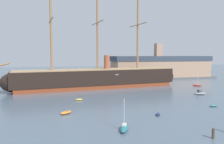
{
  "coord_description": "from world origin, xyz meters",
  "views": [
    {
      "loc": [
        -20.01,
        -20.59,
        12.04
      ],
      "look_at": [
        -4.27,
        40.75,
        6.9
      ],
      "focal_mm": 35.17,
      "sensor_mm": 36.0,
      "label": 1
    }
  ],
  "objects": [
    {
      "name": "dinghy_alongside_bow",
      "position": [
        -14.33,
        36.29,
        0.23
      ],
      "size": [
        1.95,
        0.91,
        0.45
      ],
      "color": "gold",
      "rests_on": "ground"
    },
    {
      "name": "dockside_warehouse_right",
      "position": [
        31.3,
        80.47,
        5.55
      ],
      "size": [
        53.83,
        16.47,
        17.43
      ],
      "color": "#565659",
      "rests_on": "ground"
    },
    {
      "name": "motorboat_far_left",
      "position": [
        -27.89,
        57.11,
        0.56
      ],
      "size": [
        3.49,
        3.97,
        1.58
      ],
      "color": "#7FB2D6",
      "rests_on": "ground"
    },
    {
      "name": "motorboat_alongside_stern",
      "position": [
        21.47,
        35.32,
        0.52
      ],
      "size": [
        3.59,
        1.6,
        1.49
      ],
      "color": "gray",
      "rests_on": "ground"
    },
    {
      "name": "mooring_piling_nearest",
      "position": [
        1.58,
        5.33,
        0.74
      ],
      "size": [
        0.4,
        0.4,
        1.49
      ],
      "primitive_type": "cylinder",
      "color": "#4C3D2D",
      "rests_on": "ground"
    },
    {
      "name": "sailboat_foreground_left",
      "position": [
        -9.71,
        11.78,
        0.43
      ],
      "size": [
        2.7,
        4.08,
        5.13
      ],
      "color": "#236670",
      "rests_on": "ground"
    },
    {
      "name": "dinghy_mid_right",
      "position": [
        14.92,
        21.57,
        0.23
      ],
      "size": [
        2.0,
        0.99,
        0.46
      ],
      "color": "#236670",
      "rests_on": "ground"
    },
    {
      "name": "seagull_in_flight",
      "position": [
        -9.92,
        15.53,
        8.52
      ],
      "size": [
        1.05,
        1.0,
        0.14
      ],
      "color": "silver"
    },
    {
      "name": "sailboat_distant_centre",
      "position": [
        3.83,
        63.61,
        0.37
      ],
      "size": [
        2.06,
        3.49,
        4.35
      ],
      "color": "#B22D28",
      "rests_on": "ground"
    },
    {
      "name": "sailboat_far_right",
      "position": [
        31.69,
        51.06,
        0.37
      ],
      "size": [
        3.5,
        2.18,
        4.38
      ],
      "color": "#B22D28",
      "rests_on": "ground"
    },
    {
      "name": "dinghy_mid_left",
      "position": [
        -18.23,
        23.75,
        0.31
      ],
      "size": [
        2.79,
        2.5,
        0.62
      ],
      "color": "orange",
      "rests_on": "ground"
    },
    {
      "name": "tall_ship",
      "position": [
        -5.66,
        55.74,
        3.61
      ],
      "size": [
        68.85,
        17.16,
        33.14
      ],
      "color": "brown",
      "rests_on": "ground"
    },
    {
      "name": "dinghy_near_centre",
      "position": [
        -0.68,
        18.23,
        0.22
      ],
      "size": [
        1.71,
        1.99,
        0.44
      ],
      "color": "#1E284C",
      "rests_on": "ground"
    }
  ]
}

